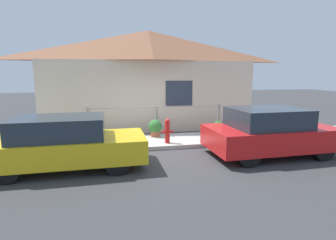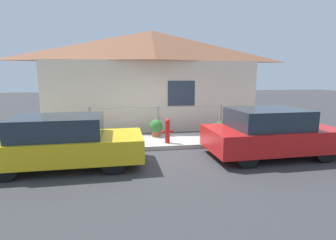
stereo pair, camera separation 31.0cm
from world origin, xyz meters
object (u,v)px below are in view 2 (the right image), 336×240
at_px(potted_plant_near_hydrant, 156,127).
at_px(potted_plant_by_fence, 69,131).
at_px(car_right, 270,133).
at_px(fire_hydrant, 167,130).
at_px(potted_plant_corner, 220,127).
at_px(car_left, 64,142).

xyz_separation_m(potted_plant_near_hydrant, potted_plant_by_fence, (-2.96, -0.09, 0.00)).
height_order(car_right, fire_hydrant, car_right).
relative_size(potted_plant_by_fence, potted_plant_corner, 1.11).
relative_size(car_left, potted_plant_near_hydrant, 6.28).
height_order(car_left, car_right, car_right).
height_order(car_left, potted_plant_corner, car_left).
bearing_deg(car_left, potted_plant_corner, 23.52).
xyz_separation_m(car_left, potted_plant_corner, (4.93, 2.23, -0.23)).
xyz_separation_m(fire_hydrant, potted_plant_corner, (2.07, 0.78, -0.12)).
bearing_deg(fire_hydrant, car_right, -28.18).
distance_m(potted_plant_near_hydrant, potted_plant_corner, 2.33).
height_order(potted_plant_near_hydrant, potted_plant_corner, potted_plant_near_hydrant).
height_order(car_left, fire_hydrant, car_left).
relative_size(car_left, potted_plant_by_fence, 6.63).
relative_size(potted_plant_near_hydrant, potted_plant_by_fence, 1.06).
distance_m(car_right, potted_plant_corner, 2.34).
xyz_separation_m(car_right, potted_plant_near_hydrant, (-2.96, 2.43, -0.23)).
xyz_separation_m(potted_plant_by_fence, potted_plant_corner, (5.28, -0.11, -0.03)).
height_order(car_right, potted_plant_corner, car_right).
bearing_deg(fire_hydrant, potted_plant_corner, 20.58).
bearing_deg(car_left, car_right, -0.83).
bearing_deg(potted_plant_near_hydrant, potted_plant_by_fence, -178.21).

